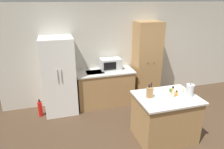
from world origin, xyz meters
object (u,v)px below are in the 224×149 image
spice_bottle_pale_salt (171,90)px  fire_extinguisher (40,109)px  spice_bottle_short_red (183,91)px  refrigerator (59,76)px  spice_bottle_amber_oil (176,94)px  microwave (111,64)px  pantry_cabinet (146,62)px  kettle (190,90)px  spice_bottle_green_herb (173,91)px  spice_bottle_tall_dark (173,94)px  knife_block (150,92)px

spice_bottle_pale_salt → fire_extinguisher: spice_bottle_pale_salt is taller
spice_bottle_short_red → spice_bottle_pale_salt: bearing=159.4°
refrigerator → spice_bottle_amber_oil: (2.12, -1.68, 0.04)m
refrigerator → microwave: 1.34m
refrigerator → pantry_cabinet: size_ratio=0.87×
pantry_cabinet → kettle: pantry_cabinet is taller
pantry_cabinet → spice_bottle_short_red: (-0.00, -1.67, -0.11)m
kettle → pantry_cabinet: bearing=91.1°
refrigerator → pantry_cabinet: (2.32, 0.09, 0.14)m
pantry_cabinet → microwave: pantry_cabinet is taller
spice_bottle_green_herb → microwave: bearing=112.8°
refrigerator → spice_bottle_amber_oil: size_ratio=17.11×
refrigerator → spice_bottle_short_red: 2.81m
microwave → spice_bottle_pale_salt: microwave is taller
spice_bottle_tall_dark → kettle: kettle is taller
microwave → spice_bottle_tall_dark: size_ratio=3.15×
knife_block → spice_bottle_amber_oil: (0.52, -0.08, -0.06)m
spice_bottle_green_herb → spice_bottle_short_red: bearing=7.8°
pantry_cabinet → spice_bottle_tall_dark: size_ratio=12.51×
pantry_cabinet → spice_bottle_green_herb: (-0.25, -1.70, -0.07)m
kettle → fire_extinguisher: kettle is taller
knife_block → spice_bottle_tall_dark: bearing=-16.9°
pantry_cabinet → spice_bottle_tall_dark: pantry_cabinet is taller
spice_bottle_tall_dark → spice_bottle_green_herb: size_ratio=0.99×
spice_bottle_pale_salt → fire_extinguisher: (-2.62, 1.37, -0.77)m
spice_bottle_tall_dark → fire_extinguisher: spice_bottle_tall_dark is taller
pantry_cabinet → microwave: (-1.00, 0.07, 0.01)m
spice_bottle_amber_oil → spice_bottle_green_herb: (-0.04, 0.07, 0.03)m
spice_bottle_short_red → spice_bottle_green_herb: (-0.25, -0.03, 0.04)m
microwave → refrigerator: bearing=-173.3°
refrigerator → spice_bottle_short_red: (2.32, -1.58, 0.03)m
refrigerator → knife_block: 2.26m
spice_bottle_tall_dark → spice_bottle_amber_oil: spice_bottle_tall_dark is taller
pantry_cabinet → spice_bottle_pale_salt: 1.61m
microwave → spice_bottle_short_red: size_ratio=6.31×
spice_bottle_pale_salt → kettle: 0.36m
spice_bottle_tall_dark → spice_bottle_short_red: (0.30, 0.15, -0.04)m
spice_bottle_short_red → refrigerator: bearing=145.7°
refrigerator → microwave: size_ratio=3.46×
microwave → spice_bottle_pale_salt: bearing=-64.9°
spice_bottle_tall_dark → spice_bottle_pale_salt: size_ratio=1.75×
spice_bottle_amber_oil → spice_bottle_pale_salt: 0.18m
spice_bottle_amber_oil → refrigerator: bearing=141.5°
knife_block → spice_bottle_tall_dark: 0.45m
knife_block → refrigerator: bearing=134.8°
spice_bottle_green_herb → kettle: (0.29, -0.13, 0.04)m
knife_block → spice_bottle_amber_oil: 0.53m
refrigerator → kettle: bearing=-36.5°
pantry_cabinet → microwave: 1.00m
microwave → spice_bottle_pale_salt: (0.78, -1.66, -0.11)m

